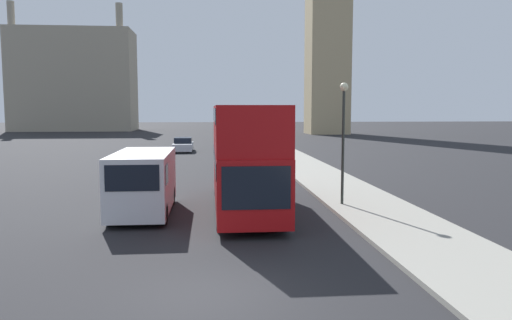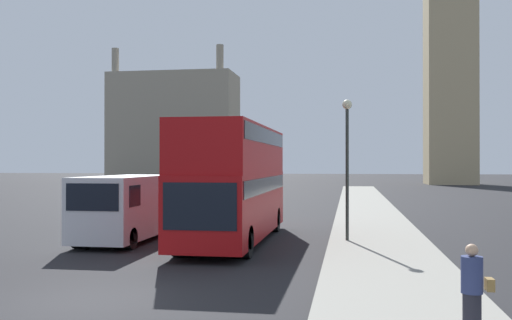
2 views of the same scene
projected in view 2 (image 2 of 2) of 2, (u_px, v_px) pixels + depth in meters
The scene contains 8 objects.
ground_plane at pixel (81, 302), 12.34m from camera, with size 300.00×300.00×0.00m, color black.
sidewalk_strip at pixel (405, 312), 11.23m from camera, with size 3.68×120.00×0.15m.
building_block_distant at pixel (174, 127), 105.23m from camera, with size 22.68×10.65×23.69m.
red_double_decker_bus at pixel (234, 178), 21.66m from camera, with size 2.57×10.22×4.38m.
white_van at pixel (125, 207), 21.75m from camera, with size 2.23×5.75×2.52m.
pedestrian at pixel (473, 292), 9.23m from camera, with size 0.50×0.34×1.55m.
street_lamp at pixel (347, 147), 21.13m from camera, with size 0.36×0.36×5.22m.
parked_sedan at pixel (255, 189), 51.37m from camera, with size 1.88×4.73×1.40m.
Camera 2 is at (5.76, -11.57, 3.01)m, focal length 40.00 mm.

